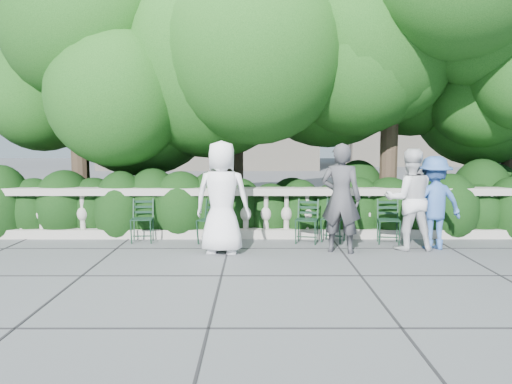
{
  "coord_description": "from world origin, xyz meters",
  "views": [
    {
      "loc": [
        -0.01,
        -7.96,
        1.94
      ],
      "look_at": [
        0.0,
        1.0,
        1.0
      ],
      "focal_mm": 35.0,
      "sensor_mm": 36.0,
      "label": 1
    }
  ],
  "objects_px": {
    "chair_d": "(305,245)",
    "person_businessman": "(222,197)",
    "person_casual_man": "(409,199)",
    "person_older_blue": "(434,203)",
    "chair_b": "(141,244)",
    "chair_f": "(389,245)",
    "chair_c": "(207,245)",
    "person_woman_grey": "(341,198)",
    "chair_e": "(331,243)"
  },
  "relations": [
    {
      "from": "chair_b",
      "to": "chair_c",
      "type": "distance_m",
      "value": 1.24
    },
    {
      "from": "chair_b",
      "to": "person_woman_grey",
      "type": "relative_size",
      "value": 0.45
    },
    {
      "from": "person_casual_man",
      "to": "person_older_blue",
      "type": "distance_m",
      "value": 0.45
    },
    {
      "from": "chair_c",
      "to": "person_businessman",
      "type": "xyz_separation_m",
      "value": [
        0.33,
        -0.64,
        0.96
      ]
    },
    {
      "from": "chair_f",
      "to": "person_businessman",
      "type": "xyz_separation_m",
      "value": [
        -3.04,
        -0.64,
        0.96
      ]
    },
    {
      "from": "chair_c",
      "to": "person_older_blue",
      "type": "height_order",
      "value": "person_older_blue"
    },
    {
      "from": "chair_c",
      "to": "chair_d",
      "type": "bearing_deg",
      "value": 23.64
    },
    {
      "from": "person_woman_grey",
      "to": "chair_c",
      "type": "bearing_deg",
      "value": 6.95
    },
    {
      "from": "person_casual_man",
      "to": "person_woman_grey",
      "type": "bearing_deg",
      "value": 11.34
    },
    {
      "from": "person_older_blue",
      "to": "chair_b",
      "type": "bearing_deg",
      "value": -14.44
    },
    {
      "from": "chair_b",
      "to": "person_woman_grey",
      "type": "height_order",
      "value": "person_woman_grey"
    },
    {
      "from": "chair_c",
      "to": "person_businessman",
      "type": "bearing_deg",
      "value": -40.28
    },
    {
      "from": "chair_d",
      "to": "person_casual_man",
      "type": "distance_m",
      "value": 2.03
    },
    {
      "from": "chair_b",
      "to": "chair_e",
      "type": "xyz_separation_m",
      "value": [
        3.56,
        0.05,
        0.0
      ]
    },
    {
      "from": "person_casual_man",
      "to": "chair_d",
      "type": "bearing_deg",
      "value": -11.31
    },
    {
      "from": "chair_b",
      "to": "person_woman_grey",
      "type": "xyz_separation_m",
      "value": [
        3.61,
        -0.7,
        0.94
      ]
    },
    {
      "from": "chair_d",
      "to": "person_casual_man",
      "type": "bearing_deg",
      "value": 1.08
    },
    {
      "from": "chair_f",
      "to": "person_older_blue",
      "type": "xyz_separation_m",
      "value": [
        0.69,
        -0.31,
        0.83
      ]
    },
    {
      "from": "person_casual_man",
      "to": "chair_e",
      "type": "bearing_deg",
      "value": -20.97
    },
    {
      "from": "chair_b",
      "to": "person_businessman",
      "type": "xyz_separation_m",
      "value": [
        1.57,
        -0.76,
        0.96
      ]
    },
    {
      "from": "chair_d",
      "to": "person_woman_grey",
      "type": "height_order",
      "value": "person_woman_grey"
    },
    {
      "from": "chair_d",
      "to": "person_businessman",
      "type": "bearing_deg",
      "value": -142.06
    },
    {
      "from": "person_older_blue",
      "to": "chair_c",
      "type": "bearing_deg",
      "value": -14.2
    },
    {
      "from": "chair_b",
      "to": "chair_f",
      "type": "bearing_deg",
      "value": -5.62
    },
    {
      "from": "chair_d",
      "to": "chair_e",
      "type": "relative_size",
      "value": 1.0
    },
    {
      "from": "chair_b",
      "to": "chair_f",
      "type": "xyz_separation_m",
      "value": [
        4.61,
        -0.12,
        0.0
      ]
    },
    {
      "from": "person_businessman",
      "to": "person_casual_man",
      "type": "relative_size",
      "value": 1.08
    },
    {
      "from": "chair_f",
      "to": "person_older_blue",
      "type": "height_order",
      "value": "person_older_blue"
    },
    {
      "from": "person_businessman",
      "to": "chair_c",
      "type": "bearing_deg",
      "value": -53.92
    },
    {
      "from": "chair_b",
      "to": "person_older_blue",
      "type": "xyz_separation_m",
      "value": [
        5.3,
        -0.43,
        0.83
      ]
    },
    {
      "from": "chair_d",
      "to": "person_woman_grey",
      "type": "relative_size",
      "value": 0.45
    },
    {
      "from": "chair_b",
      "to": "chair_c",
      "type": "bearing_deg",
      "value": -9.56
    },
    {
      "from": "chair_c",
      "to": "chair_f",
      "type": "xyz_separation_m",
      "value": [
        3.37,
        -0.0,
        0.0
      ]
    },
    {
      "from": "chair_b",
      "to": "person_casual_man",
      "type": "relative_size",
      "value": 0.47
    },
    {
      "from": "chair_e",
      "to": "person_casual_man",
      "type": "xyz_separation_m",
      "value": [
        1.29,
        -0.53,
        0.89
      ]
    },
    {
      "from": "chair_d",
      "to": "chair_f",
      "type": "relative_size",
      "value": 1.0
    },
    {
      "from": "chair_b",
      "to": "person_casual_man",
      "type": "xyz_separation_m",
      "value": [
        4.85,
        -0.48,
        0.89
      ]
    },
    {
      "from": "chair_c",
      "to": "person_older_blue",
      "type": "relative_size",
      "value": 0.51
    },
    {
      "from": "chair_c",
      "to": "person_casual_man",
      "type": "distance_m",
      "value": 3.74
    },
    {
      "from": "chair_b",
      "to": "person_businessman",
      "type": "distance_m",
      "value": 1.99
    },
    {
      "from": "person_older_blue",
      "to": "person_casual_man",
      "type": "bearing_deg",
      "value": -3.6
    },
    {
      "from": "person_older_blue",
      "to": "chair_d",
      "type": "bearing_deg",
      "value": -18.65
    },
    {
      "from": "chair_f",
      "to": "chair_b",
      "type": "bearing_deg",
      "value": -173.59
    },
    {
      "from": "chair_c",
      "to": "person_older_blue",
      "type": "xyz_separation_m",
      "value": [
        4.06,
        -0.31,
        0.83
      ]
    },
    {
      "from": "chair_c",
      "to": "person_woman_grey",
      "type": "xyz_separation_m",
      "value": [
        2.37,
        -0.58,
        0.94
      ]
    },
    {
      "from": "chair_b",
      "to": "chair_f",
      "type": "relative_size",
      "value": 1.0
    },
    {
      "from": "chair_f",
      "to": "person_woman_grey",
      "type": "height_order",
      "value": "person_woman_grey"
    },
    {
      "from": "chair_d",
      "to": "person_casual_man",
      "type": "relative_size",
      "value": 0.47
    },
    {
      "from": "chair_e",
      "to": "chair_f",
      "type": "distance_m",
      "value": 1.07
    },
    {
      "from": "chair_d",
      "to": "chair_f",
      "type": "xyz_separation_m",
      "value": [
        1.54,
        -0.04,
        0.0
      ]
    }
  ]
}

